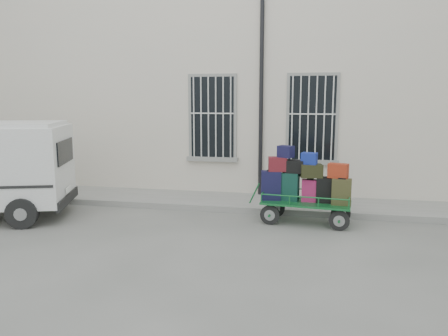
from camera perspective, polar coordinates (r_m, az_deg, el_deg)
ground at (r=9.54m, az=-3.16°, el=-7.83°), size 80.00×80.00×0.00m
building at (r=14.51m, az=2.31°, el=10.02°), size 24.00×5.15×6.00m
sidewalk at (r=11.59m, az=-0.41°, el=-4.36°), size 24.00×1.70×0.15m
luggage_cart at (r=9.83m, az=10.40°, el=-2.36°), size 2.31×1.08×1.73m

